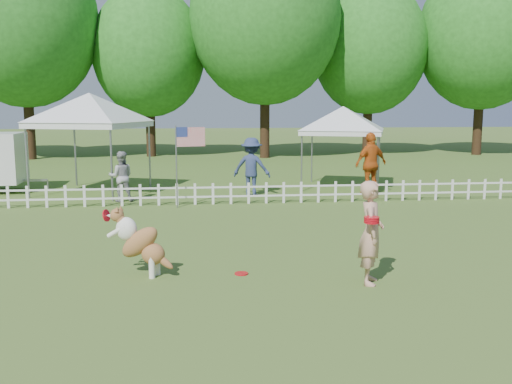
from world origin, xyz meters
TOP-DOWN VIEW (x-y plane):
  - ground at (0.00, 0.00)m, footprint 120.00×120.00m
  - picket_fence at (0.00, 7.00)m, footprint 22.00×0.08m
  - handler at (1.91, -0.41)m, footprint 0.55×0.68m
  - dog at (-1.66, 0.41)m, footprint 1.13×0.73m
  - frisbee_on_turf at (-0.04, 0.28)m, footprint 0.30×0.30m
  - canopy_tent_left at (-3.95, 9.58)m, footprint 3.77×3.77m
  - canopy_tent_right at (4.18, 9.82)m, footprint 3.29×3.29m
  - flag_pole at (-1.23, 6.60)m, footprint 0.85×0.28m
  - spectator_a at (-2.85, 7.77)m, footprint 0.75×0.61m
  - spectator_b at (0.99, 8.45)m, footprint 1.30×1.01m
  - spectator_c at (4.63, 8.14)m, footprint 1.22×0.86m
  - tree_left at (-9.00, 21.50)m, footprint 7.40×7.40m
  - tree_center_left at (-3.00, 22.50)m, footprint 6.00×6.00m
  - tree_center_right at (3.00, 21.00)m, footprint 7.60×7.60m
  - tree_right at (9.00, 22.50)m, footprint 6.20×6.20m
  - tree_far_right at (15.00, 21.50)m, footprint 7.00×7.00m

SIDE VIEW (x-z plane):
  - ground at x=0.00m, z-range 0.00..0.00m
  - frisbee_on_turf at x=-0.04m, z-range 0.00..0.02m
  - picket_fence at x=0.00m, z-range 0.00..0.60m
  - dog at x=-1.66m, z-range 0.00..1.11m
  - spectator_a at x=-2.85m, z-range 0.00..1.45m
  - handler at x=1.91m, z-range 0.00..1.61m
  - spectator_b at x=0.99m, z-range 0.00..1.77m
  - spectator_c at x=4.63m, z-range 0.00..1.93m
  - flag_pole at x=-1.23m, z-range 0.00..2.22m
  - canopy_tent_right at x=4.18m, z-range 0.00..2.65m
  - canopy_tent_left at x=-3.95m, z-range 0.00..3.06m
  - tree_center_left at x=-3.00m, z-range 0.00..9.80m
  - tree_right at x=9.00m, z-range 0.00..10.40m
  - tree_far_right at x=15.00m, z-range 0.00..11.40m
  - tree_left at x=-9.00m, z-range 0.00..12.00m
  - tree_center_right at x=3.00m, z-range 0.00..12.60m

